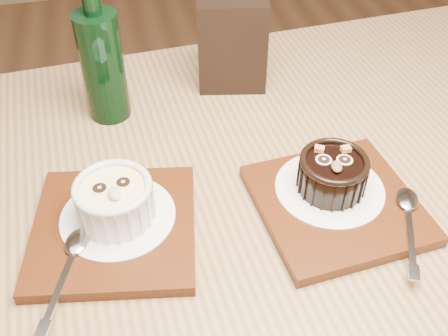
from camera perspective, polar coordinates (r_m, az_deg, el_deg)
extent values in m
cube|color=brown|center=(0.64, 2.66, -6.09)|extent=(1.25, 0.88, 0.04)
cylinder|color=brown|center=(1.33, 19.90, -0.28)|extent=(0.06, 0.06, 0.71)
cube|color=#4E220D|center=(0.61, -11.85, -6.44)|extent=(0.21, 0.21, 0.01)
cylinder|color=white|center=(0.61, -11.47, -5.15)|extent=(0.13, 0.13, 0.00)
cylinder|color=white|center=(0.59, -11.76, -3.68)|extent=(0.08, 0.08, 0.04)
cylinder|color=#FFEF9B|center=(0.58, -12.04, -2.27)|extent=(0.07, 0.07, 0.00)
torus|color=white|center=(0.57, -12.09, -2.02)|extent=(0.09, 0.09, 0.01)
cylinder|color=black|center=(0.58, -13.40, -2.11)|extent=(0.02, 0.02, 0.00)
cylinder|color=black|center=(0.58, -10.92, -1.50)|extent=(0.02, 0.02, 0.00)
ellipsoid|color=tan|center=(0.56, -11.87, -2.70)|extent=(0.02, 0.02, 0.01)
cube|color=#4E220D|center=(0.63, 12.13, -3.89)|extent=(0.19, 0.19, 0.01)
cylinder|color=white|center=(0.64, 11.42, -2.17)|extent=(0.13, 0.13, 0.00)
cylinder|color=black|center=(0.62, 11.68, -0.80)|extent=(0.08, 0.08, 0.04)
cylinder|color=black|center=(0.61, 11.92, 0.50)|extent=(0.07, 0.07, 0.00)
torus|color=black|center=(0.61, 11.97, 0.74)|extent=(0.08, 0.08, 0.01)
cylinder|color=black|center=(0.61, 10.81, 0.93)|extent=(0.02, 0.02, 0.00)
cylinder|color=black|center=(0.61, 13.01, 0.92)|extent=(0.02, 0.02, 0.00)
ellipsoid|color=brown|center=(0.60, 12.17, 0.15)|extent=(0.02, 0.02, 0.01)
cube|color=#9F6F34|center=(0.62, 10.34, 2.05)|extent=(0.01, 0.01, 0.01)
cube|color=#9F6F34|center=(0.62, 13.12, 2.02)|extent=(0.01, 0.01, 0.01)
cube|color=black|center=(0.79, 0.91, 13.36)|extent=(0.11, 0.08, 0.14)
cylinder|color=black|center=(0.74, -13.03, 10.63)|extent=(0.06, 0.06, 0.15)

